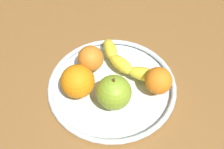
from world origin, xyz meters
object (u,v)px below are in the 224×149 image
object	(u,v)px
banana	(126,63)
fruit_bowl	(112,85)
apple	(114,92)
orange_center	(158,81)
orange_front_left	(78,81)
orange_back_right	(91,58)

from	to	relation	value
banana	fruit_bowl	bearing A→B (deg)	-79.70
banana	apple	bearing A→B (deg)	-60.45
fruit_bowl	apple	xyz separation A→B (cm)	(2.87, -4.88, 4.73)
fruit_bowl	banana	xyz separation A→B (cm)	(0.94, 5.89, 2.52)
fruit_bowl	orange_center	xyz separation A→B (cm)	(10.20, 2.95, 4.03)
apple	orange_front_left	size ratio (longest dim) A/B	1.11
orange_front_left	apple	bearing A→B (deg)	6.03
orange_center	orange_back_right	xyz separation A→B (cm)	(-17.05, -0.89, 0.04)
orange_center	orange_back_right	bearing A→B (deg)	-177.00
fruit_bowl	apple	size ratio (longest dim) A/B	3.65
orange_back_right	orange_front_left	size ratio (longest dim) A/B	0.83
fruit_bowl	orange_front_left	world-z (taller)	orange_front_left
fruit_bowl	orange_back_right	distance (cm)	8.22
fruit_bowl	orange_front_left	size ratio (longest dim) A/B	4.04
apple	orange_front_left	world-z (taller)	apple
banana	apple	world-z (taller)	apple
apple	orange_center	size ratio (longest dim) A/B	1.35
orange_back_right	orange_front_left	distance (cm)	7.95
orange_front_left	banana	bearing A→B (deg)	60.63
banana	orange_center	world-z (taller)	orange_center
banana	orange_back_right	size ratio (longest dim) A/B	2.99
apple	orange_center	distance (cm)	10.74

